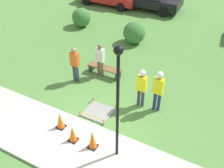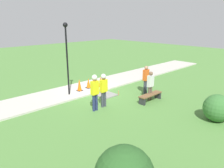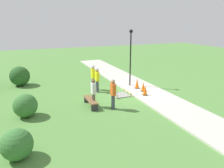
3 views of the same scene
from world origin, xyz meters
name	(u,v)px [view 3 (image 3 of 3)]	position (x,y,z in m)	size (l,w,h in m)	color
ground_plane	(129,94)	(0.00, 0.00, 0.00)	(60.00, 60.00, 0.00)	#51843D
sidewalk	(145,91)	(0.00, -1.33, 0.05)	(28.00, 2.66, 0.10)	#BCB7AD
wet_concrete_patch	(121,95)	(-0.13, 0.71, 0.04)	(1.17, 1.09, 0.31)	gray
traffic_cone_near_patch	(145,90)	(-0.94, -0.77, 0.45)	(0.34, 0.34, 0.71)	black
traffic_cone_far_patch	(143,87)	(-0.13, -1.09, 0.43)	(0.34, 0.34, 0.67)	black
traffic_cone_sidewalk_edge	(137,83)	(0.68, -1.02, 0.49)	(0.34, 0.34, 0.78)	black
park_bench	(91,101)	(-1.28, 3.26, 0.32)	(1.72, 0.44, 0.45)	#2D2D33
worker_supervisor	(93,74)	(1.91, 2.07, 1.18)	(0.40, 0.28, 1.94)	navy
worker_assistant	(97,77)	(1.23, 1.98, 1.12)	(0.40, 0.27, 1.85)	#383D47
bystander_in_orange_shirt	(113,92)	(-2.22, 2.16, 1.04)	(0.40, 0.24, 1.82)	#383D47
bystander_in_gray_shirt	(93,91)	(-1.42, 3.11, 0.99)	(0.40, 0.23, 1.74)	brown
lamppost_near	(131,50)	(1.59, -0.87, 2.90)	(0.28, 0.28, 4.35)	black
shrub_rounded_near	(17,144)	(-5.34, 7.36, 0.60)	(1.21, 1.21, 1.21)	#387033
shrub_rounded_mid	(25,106)	(-1.40, 6.96, 0.65)	(1.29, 1.29, 1.29)	#387033
shrub_rounded_far	(20,76)	(5.21, 7.20, 0.79)	(1.57, 1.57, 1.57)	#285623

